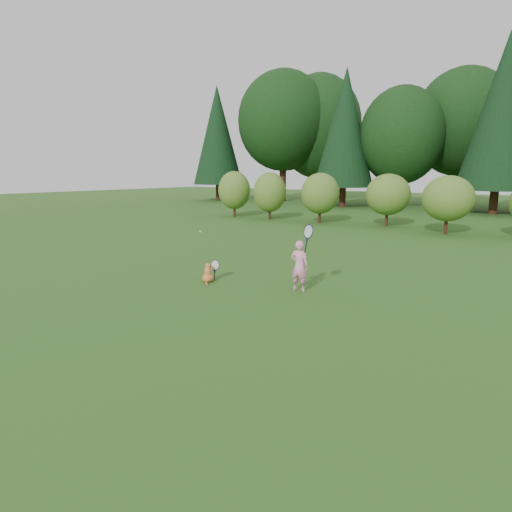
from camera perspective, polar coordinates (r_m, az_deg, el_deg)
The scene contains 6 objects.
ground at distance 9.55m, azimuth -3.82°, elevation -4.74°, with size 100.00×100.00×0.00m, color #254E16.
shrub_row at distance 20.91m, azimuth 19.87°, elevation 7.17°, with size 28.00×3.00×2.80m, color #536F22, non-canonical shape.
woodland_backdrop at distance 30.98m, azimuth 26.28°, elevation 19.12°, with size 48.00×10.00×15.00m, color black, non-canonical shape.
child at distance 9.47m, azimuth 5.83°, elevation -1.17°, with size 0.66×0.41×1.71m.
cat at distance 10.36m, azimuth -6.40°, elevation -2.13°, with size 0.45×0.69×0.64m.
tennis_ball at distance 10.70m, azimuth -7.40°, elevation 3.24°, with size 0.06×0.06×0.06m.
Camera 1 is at (5.93, -7.02, 2.61)m, focal length 30.00 mm.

